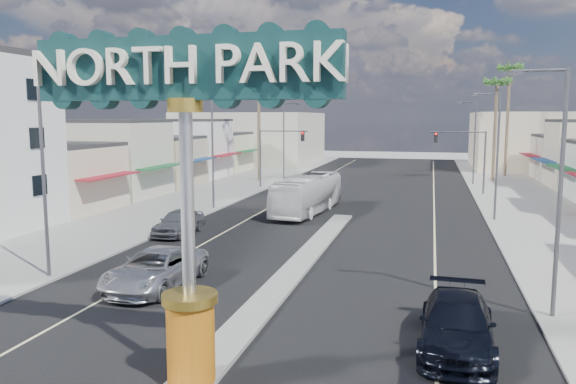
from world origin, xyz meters
The scene contains 24 objects.
ground centered at (0.00, 30.00, 0.00)m, with size 160.00×160.00×0.00m, color gray.
road centered at (0.00, 30.00, 0.01)m, with size 20.00×120.00×0.01m, color black.
median_island centered at (0.00, 14.00, 0.08)m, with size 1.30×30.00×0.16m, color gray.
sidewalk_left centered at (-14.00, 30.00, 0.06)m, with size 8.00×120.00×0.12m, color gray.
sidewalk_right centered at (14.00, 30.00, 0.06)m, with size 8.00×120.00×0.12m, color gray.
storefront_row_left centered at (-24.00, 43.00, 3.00)m, with size 12.00×42.00×6.00m, color beige.
backdrop_far_left centered at (-22.00, 75.00, 4.00)m, with size 20.00×20.00×8.00m, color #B7B29E.
backdrop_far_right centered at (22.00, 75.00, 4.00)m, with size 20.00×20.00×8.00m, color beige.
gateway_sign centered at (0.00, 1.98, 5.93)m, with size 8.20×1.50×9.15m.
traffic_signal_left centered at (-9.18, 43.99, 4.27)m, with size 5.09×0.45×6.00m.
traffic_signal_right centered at (9.18, 43.99, 4.27)m, with size 5.09×0.45×6.00m.
streetlight_l_near centered at (-10.43, 10.00, 5.07)m, with size 2.03×0.22×9.00m.
streetlight_l_mid centered at (-10.43, 30.00, 5.07)m, with size 2.03×0.22×9.00m.
streetlight_l_far centered at (-10.43, 52.00, 5.07)m, with size 2.03×0.22×9.00m.
streetlight_r_near centered at (10.43, 10.00, 5.07)m, with size 2.03×0.22×9.00m.
streetlight_r_mid centered at (10.43, 30.00, 5.07)m, with size 2.03×0.22×9.00m.
streetlight_r_far centered at (10.43, 52.00, 5.07)m, with size 2.03×0.22×9.00m.
palm_left_far centered at (-13.00, 50.00, 11.50)m, with size 2.60×2.60×13.10m.
palm_right_mid centered at (13.00, 56.00, 10.60)m, with size 2.60×2.60×12.10m.
palm_right_far centered at (15.00, 62.00, 12.39)m, with size 2.60×2.60×14.10m.
suv_left centered at (-5.18, 9.90, 0.82)m, with size 2.72×5.91×1.64m, color #B0B1B5.
suv_right centered at (7.10, 6.37, 0.81)m, with size 2.26×5.56×1.61m, color black.
car_parked_left centered at (-9.00, 20.25, 0.80)m, with size 1.90×4.72×1.61m, color slate.
city_bus centered at (-2.92, 30.08, 1.46)m, with size 2.46×10.50×2.93m, color silver.
Camera 1 is at (6.15, -11.39, 7.28)m, focal length 35.00 mm.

